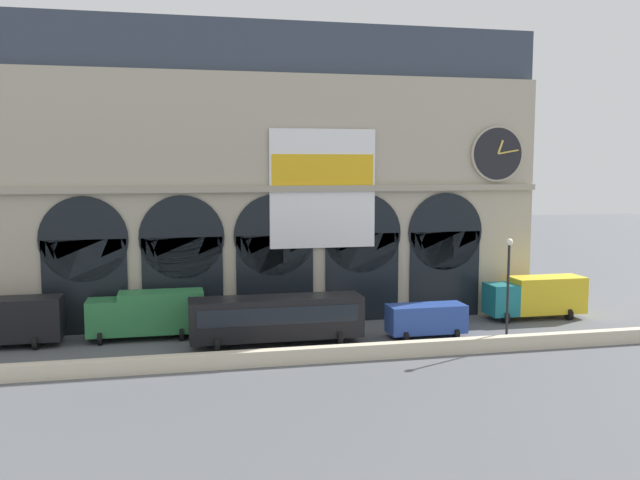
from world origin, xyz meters
The scene contains 9 objects.
ground_plane centered at (0.00, 0.00, 0.00)m, with size 200.00×200.00×0.00m, color #54565B.
quay_parapet_wall centered at (0.00, -4.89, 0.45)m, with size 90.00×0.70×0.91m, color beige.
station_building centered at (0.03, 7.76, 10.53)m, with size 40.11×5.93×21.57m.
box_truck_west centered at (-17.77, 2.55, 1.70)m, with size 7.50×2.91×3.12m.
box_truck_midwest centered at (-8.83, 2.86, 1.70)m, with size 7.50×2.91×3.12m.
bus_center centered at (-0.74, -0.57, 1.78)m, with size 11.00×3.25×3.10m.
van_mideast centered at (9.33, -0.71, 1.25)m, with size 5.20×2.48×2.20m.
box_truck_east centered at (19.41, 2.84, 1.70)m, with size 7.50×2.91×3.12m.
street_lamp_quayside centered at (13.41, -4.09, 4.41)m, with size 0.44×0.44×6.90m.
Camera 1 is at (-7.10, -42.65, 11.42)m, focal length 38.16 mm.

